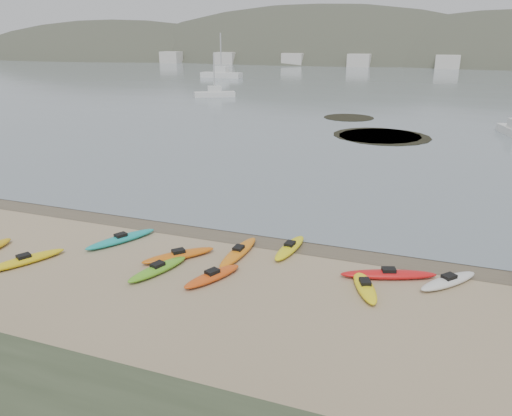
% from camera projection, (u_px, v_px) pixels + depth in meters
% --- Properties ---
extents(ground, '(600.00, 600.00, 0.00)m').
position_uv_depth(ground, '(256.00, 236.00, 25.42)').
color(ground, tan).
rests_on(ground, ground).
extents(wet_sand, '(60.00, 60.00, 0.00)m').
position_uv_depth(wet_sand, '(254.00, 238.00, 25.15)').
color(wet_sand, brown).
rests_on(wet_sand, ground).
extents(water, '(1200.00, 1200.00, 0.00)m').
position_uv_depth(water, '(435.00, 53.00, 290.99)').
color(water, slate).
rests_on(water, ground).
extents(kayaks, '(21.97, 8.88, 0.34)m').
position_uv_depth(kayaks, '(214.00, 261.00, 22.14)').
color(kayaks, red).
rests_on(kayaks, ground).
extents(kelp_mats, '(13.25, 18.58, 0.04)m').
position_uv_depth(kelp_mats, '(374.00, 132.00, 52.45)').
color(kelp_mats, black).
rests_on(kelp_mats, water).
extents(moored_boats, '(89.89, 79.94, 1.39)m').
position_uv_depth(moored_boats, '(403.00, 84.00, 97.99)').
color(moored_boats, silver).
rests_on(moored_boats, ground).
extents(far_town, '(199.00, 5.00, 4.00)m').
position_uv_depth(far_town, '(441.00, 62.00, 151.14)').
color(far_town, beige).
rests_on(far_town, ground).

